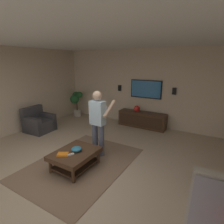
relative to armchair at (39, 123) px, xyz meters
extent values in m
plane|color=tan|center=(-1.22, -2.72, -0.28)|extent=(8.86, 8.86, 0.00)
cube|color=#C6B299|center=(2.52, -2.72, 1.10)|extent=(0.10, 6.66, 2.75)
cube|color=white|center=(-1.22, -2.72, 2.53)|extent=(7.58, 6.66, 0.10)
cube|color=#7A604C|center=(-0.87, -2.61, -0.27)|extent=(2.74, 1.96, 0.01)
cube|color=#A89E8E|center=(-0.73, -5.36, 0.01)|extent=(0.22, 0.85, 0.58)
cube|color=gray|center=(-1.59, -5.32, 0.20)|extent=(1.52, 0.66, 0.12)
cube|color=#38383D|center=(0.00, -0.04, -0.08)|extent=(0.85, 0.85, 0.40)
cube|color=#38383D|center=(-0.02, 0.28, 0.33)|extent=(0.81, 0.23, 0.42)
cube|color=#38383D|center=(-0.32, -0.06, 0.00)|extent=(0.21, 0.81, 0.56)
cube|color=#38383D|center=(0.32, -0.02, 0.00)|extent=(0.21, 0.81, 0.56)
cube|color=#422B1C|center=(-1.07, -2.61, 0.07)|extent=(1.00, 0.80, 0.10)
cylinder|color=#422B1C|center=(-0.65, -2.93, -0.13)|extent=(0.07, 0.07, 0.30)
cylinder|color=#422B1C|center=(-0.65, -2.29, -0.13)|extent=(0.07, 0.07, 0.30)
cylinder|color=#422B1C|center=(-1.49, -2.93, -0.13)|extent=(0.07, 0.07, 0.30)
cylinder|color=#422B1C|center=(-1.49, -2.29, -0.13)|extent=(0.07, 0.07, 0.30)
cube|color=#382417|center=(-1.07, -2.61, -0.18)|extent=(0.88, 0.68, 0.03)
cube|color=#422B1C|center=(2.19, -2.87, 0.00)|extent=(0.44, 1.70, 0.55)
cube|color=#352216|center=(1.96, -2.87, 0.00)|extent=(0.01, 1.56, 0.39)
cube|color=black|center=(2.43, -2.87, 1.07)|extent=(0.05, 1.14, 0.64)
cube|color=#2C67A2|center=(2.40, -2.87, 1.07)|extent=(0.01, 1.08, 0.58)
cylinder|color=#4C5166|center=(-0.32, -2.80, 0.13)|extent=(0.14, 0.14, 0.82)
cylinder|color=#4C5166|center=(-0.31, -2.60, 0.13)|extent=(0.14, 0.14, 0.82)
cube|color=silver|center=(-0.32, -2.70, 0.83)|extent=(0.23, 0.37, 0.58)
sphere|color=tan|center=(-0.32, -2.70, 1.25)|extent=(0.22, 0.22, 0.22)
cylinder|color=tan|center=(-0.14, -2.93, 0.92)|extent=(0.48, 0.11, 0.37)
cylinder|color=tan|center=(-0.13, -2.49, 0.92)|extent=(0.48, 0.11, 0.37)
cube|color=white|center=(0.06, -2.72, 0.82)|extent=(0.04, 0.05, 0.16)
cylinder|color=#B7B2A8|center=(2.02, 0.06, -0.15)|extent=(0.31, 0.31, 0.26)
cylinder|color=brown|center=(2.02, 0.06, 0.20)|extent=(0.04, 0.04, 0.43)
sphere|color=#235B2D|center=(1.88, 0.04, 0.50)|extent=(0.38, 0.38, 0.38)
sphere|color=#235B2D|center=(2.09, 0.14, 0.61)|extent=(0.32, 0.32, 0.32)
sphere|color=#235B2D|center=(2.02, 0.14, 0.53)|extent=(0.24, 0.24, 0.24)
sphere|color=#235B2D|center=(2.03, 0.15, 0.57)|extent=(0.27, 0.27, 0.27)
sphere|color=#235B2D|center=(2.04, -0.11, 0.68)|extent=(0.25, 0.25, 0.25)
ellipsoid|color=teal|center=(-1.04, -2.63, 0.17)|extent=(0.23, 0.23, 0.10)
cube|color=white|center=(-1.23, -2.63, 0.13)|extent=(0.15, 0.10, 0.02)
cube|color=orange|center=(-1.32, -2.50, 0.14)|extent=(0.25, 0.27, 0.04)
sphere|color=red|center=(2.17, -2.66, 0.38)|extent=(0.22, 0.22, 0.22)
cube|color=black|center=(2.44, -3.85, 1.08)|extent=(0.06, 0.12, 0.22)
cube|color=black|center=(2.44, -1.80, 1.03)|extent=(0.06, 0.12, 0.22)
camera|label=1|loc=(-3.73, -5.15, 2.01)|focal=29.13mm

